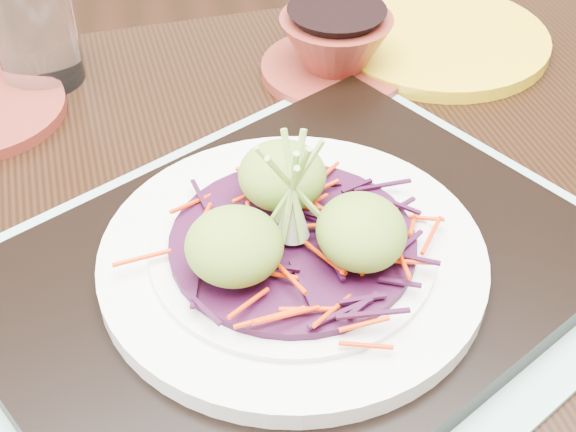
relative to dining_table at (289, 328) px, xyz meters
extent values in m
cube|color=black|center=(0.00, 0.00, 0.08)|extent=(1.23, 0.89, 0.04)
cube|color=black|center=(0.48, 0.39, -0.28)|extent=(0.06, 0.06, 0.68)
cube|color=#87AFA3|center=(0.00, -0.04, 0.10)|extent=(0.60, 0.57, 0.00)
cube|color=black|center=(0.00, -0.04, 0.11)|extent=(0.52, 0.48, 0.02)
cylinder|color=silver|center=(0.00, -0.04, 0.12)|extent=(0.27, 0.27, 0.01)
cylinder|color=silver|center=(0.00, -0.04, 0.13)|extent=(0.20, 0.20, 0.01)
cylinder|color=#330A27|center=(0.00, -0.04, 0.14)|extent=(0.17, 0.17, 0.01)
ellipsoid|color=olive|center=(-0.05, -0.06, 0.16)|extent=(0.06, 0.06, 0.05)
ellipsoid|color=olive|center=(0.04, -0.06, 0.16)|extent=(0.06, 0.06, 0.05)
ellipsoid|color=olive|center=(0.00, 0.00, 0.16)|extent=(0.06, 0.06, 0.05)
cylinder|color=white|center=(-0.20, 0.28, 0.15)|extent=(0.08, 0.08, 0.11)
cylinder|color=maroon|center=(0.09, 0.24, 0.10)|extent=(0.15, 0.15, 0.01)
cylinder|color=gold|center=(0.21, 0.28, 0.10)|extent=(0.31, 0.31, 0.01)
camera|label=1|loc=(-0.07, -0.44, 0.52)|focal=50.00mm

